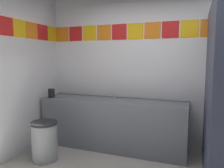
{
  "coord_description": "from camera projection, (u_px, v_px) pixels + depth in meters",
  "views": [
    {
      "loc": [
        0.55,
        -2.07,
        1.53
      ],
      "look_at": [
        -0.63,
        1.06,
        1.14
      ],
      "focal_mm": 35.41,
      "sensor_mm": 36.0,
      "label": 1
    }
  ],
  "objects": [
    {
      "name": "vanity_counter",
      "position": [
        112.0,
        123.0,
        3.77
      ],
      "size": [
        2.46,
        0.58,
        0.83
      ],
      "color": "slate",
      "rests_on": "ground_plane"
    },
    {
      "name": "wall_back",
      "position": [
        161.0,
        65.0,
        3.7
      ],
      "size": [
        4.05,
        0.09,
        2.81
      ],
      "color": "silver",
      "rests_on": "ground_plane"
    },
    {
      "name": "soap_dispenser",
      "position": [
        51.0,
        93.0,
        3.94
      ],
      "size": [
        0.09,
        0.09,
        0.16
      ],
      "color": "black",
      "rests_on": "vanity_counter"
    },
    {
      "name": "faucet_center",
      "position": [
        114.0,
        96.0,
        3.8
      ],
      "size": [
        0.04,
        0.1,
        0.14
      ],
      "color": "silver",
      "rests_on": "vanity_counter"
    },
    {
      "name": "trash_bin",
      "position": [
        45.0,
        141.0,
        3.31
      ],
      "size": [
        0.39,
        0.39,
        0.59
      ],
      "color": "#999EA3",
      "rests_on": "ground_plane"
    }
  ]
}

